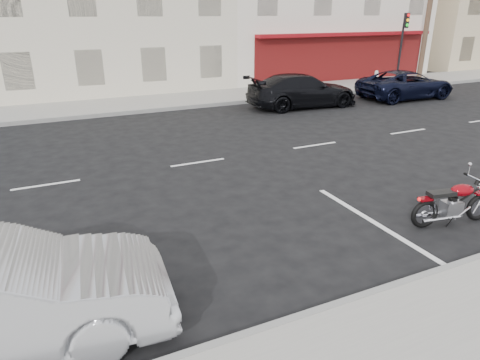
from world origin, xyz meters
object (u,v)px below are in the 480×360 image
object	(u,v)px
suv_far	(406,85)
traffic_light	(403,39)
car_far	(302,91)
fire_hydrant	(376,76)

from	to	relation	value
suv_far	traffic_light	bearing A→B (deg)	-38.58
suv_far	car_far	distance (m)	5.74
fire_hydrant	suv_far	distance (m)	3.96
traffic_light	fire_hydrant	size ratio (longest dim) A/B	5.28
traffic_light	suv_far	xyz separation A→B (m)	(-2.92, -3.53, -1.88)
fire_hydrant	car_far	size ratio (longest dim) A/B	0.14
fire_hydrant	traffic_light	bearing A→B (deg)	-6.36
suv_far	fire_hydrant	bearing A→B (deg)	-20.00
traffic_light	car_far	distance (m)	9.35
traffic_light	fire_hydrant	xyz separation A→B (m)	(-1.50, 0.17, -2.03)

